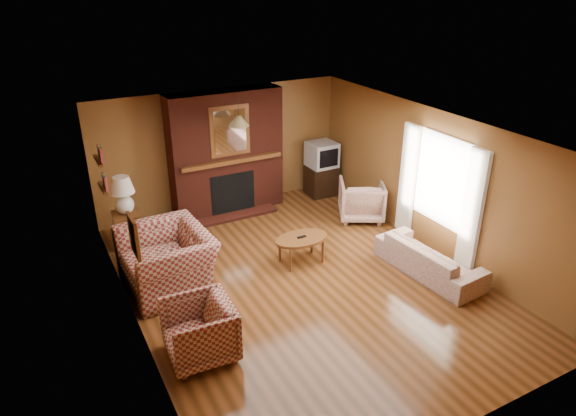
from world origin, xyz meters
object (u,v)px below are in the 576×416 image
fireplace (226,154)px  table_lamp (123,193)px  crt_tv (322,154)px  side_table (128,229)px  floral_armchair (361,200)px  plaid_loveseat (167,260)px  floral_sofa (430,258)px  plaid_armchair (199,331)px  coffee_table (302,240)px  tv_stand (321,180)px

fireplace → table_lamp: size_ratio=3.55×
crt_tv → side_table: bearing=-175.3°
floral_armchair → crt_tv: size_ratio=1.49×
plaid_loveseat → side_table: 1.63m
floral_sofa → crt_tv: bearing=-7.4°
fireplace → plaid_loveseat: bearing=-130.8°
floral_armchair → plaid_armchair: bearing=58.5°
floral_armchair → side_table: bearing=15.3°
plaid_loveseat → table_lamp: 1.71m
side_table → crt_tv: bearing=4.7°
plaid_armchair → coffee_table: size_ratio=0.92×
fireplace → floral_sofa: (1.90, -3.72, -0.92)m
fireplace → crt_tv: size_ratio=4.24×
plaid_armchair → floral_armchair: bearing=122.5°
coffee_table → table_lamp: 3.12m
fireplace → floral_sofa: bearing=-63.0°
side_table → tv_stand: (4.15, 0.35, 0.02)m
floral_armchair → floral_sofa: bearing=113.3°
coffee_table → table_lamp: (-2.38, 1.93, 0.59)m
plaid_loveseat → side_table: size_ratio=2.29×
floral_armchair → tv_stand: floral_armchair is taller
floral_armchair → table_lamp: bearing=15.3°
plaid_loveseat → tv_stand: plaid_loveseat is taller
table_lamp → tv_stand: size_ratio=1.06×
plaid_loveseat → table_lamp: (-0.25, 1.61, 0.53)m
plaid_loveseat → crt_tv: bearing=113.1°
plaid_armchair → tv_stand: size_ratio=1.31×
table_lamp → tv_stand: (4.15, 0.35, -0.66)m
coffee_table → tv_stand: 2.89m
fireplace → floral_sofa: 4.28m
floral_armchair → side_table: size_ratio=1.39×
coffee_table → fireplace: bearing=96.5°
plaid_loveseat → floral_armchair: plaid_loveseat is taller
plaid_loveseat → crt_tv: 4.38m
plaid_loveseat → fireplace: bearing=135.7°
plaid_loveseat → tv_stand: size_ratio=2.17×
tv_stand → coffee_table: bearing=-124.3°
tv_stand → side_table: bearing=-171.7°
side_table → crt_tv: 4.21m
coffee_table → side_table: 3.07m
floral_armchair → tv_stand: size_ratio=1.32×
side_table → floral_armchair: bearing=-13.7°
coffee_table → side_table: side_table is taller
floral_sofa → plaid_loveseat: bearing=62.1°
floral_armchair → plaid_loveseat: bearing=37.3°
table_lamp → tv_stand: bearing=4.8°
floral_sofa → floral_armchair: 2.18m
coffee_table → tv_stand: bearing=52.2°
plaid_armchair → table_lamp: table_lamp is taller
side_table → table_lamp: bearing=0.0°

